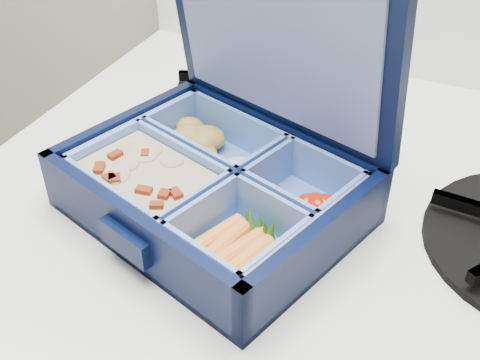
% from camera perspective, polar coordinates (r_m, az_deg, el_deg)
% --- Properties ---
extents(bento_box, '(0.26, 0.23, 0.05)m').
position_cam_1_polar(bento_box, '(0.48, -2.54, -0.74)').
color(bento_box, black).
rests_on(bento_box, stove).
extents(burner_grate_rear, '(0.22, 0.22, 0.02)m').
position_cam_1_polar(burner_grate_rear, '(0.66, 1.33, 9.31)').
color(burner_grate_rear, black).
rests_on(burner_grate_rear, stove).
extents(fork, '(0.11, 0.17, 0.01)m').
position_cam_1_polar(fork, '(0.58, 3.65, 4.30)').
color(fork, silver).
rests_on(fork, stove).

